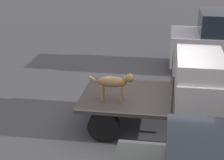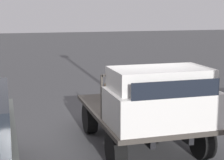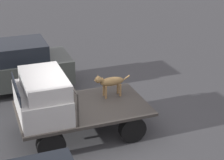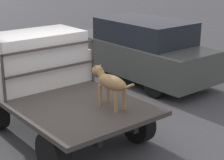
% 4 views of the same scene
% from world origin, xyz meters
% --- Properties ---
extents(ground_plane, '(80.00, 80.00, 0.00)m').
position_xyz_m(ground_plane, '(0.00, 0.00, 0.00)').
color(ground_plane, '#474749').
extents(flatbed_truck, '(3.45, 2.08, 0.76)m').
position_xyz_m(flatbed_truck, '(0.00, 0.00, 0.56)').
color(flatbed_truck, black).
rests_on(flatbed_truck, ground).
extents(truck_cab, '(1.22, 1.96, 1.05)m').
position_xyz_m(truck_cab, '(1.04, 0.00, 1.26)').
color(truck_cab, silver).
rests_on(truck_cab, flatbed_truck).
extents(truck_headboard, '(0.04, 1.96, 0.87)m').
position_xyz_m(truck_headboard, '(0.39, 0.00, 1.34)').
color(truck_headboard, '#3D3833').
rests_on(truck_headboard, flatbed_truck).
extents(dog, '(1.08, 0.25, 0.69)m').
position_xyz_m(dog, '(-0.90, -0.36, 1.20)').
color(dog, '#9E7547').
rests_on(dog, flatbed_truck).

